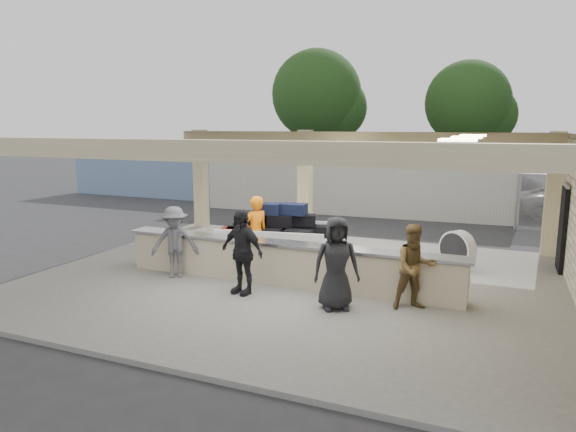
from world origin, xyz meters
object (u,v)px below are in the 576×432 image
at_px(luggage_cart, 275,231).
at_px(passenger_d, 336,263).
at_px(baggage_counter, 284,263).
at_px(passenger_c, 175,242).
at_px(passenger_b, 242,252).
at_px(passenger_a, 415,267).
at_px(car_dark, 517,191).
at_px(container_blue, 167,170).
at_px(container_white, 356,180).
at_px(drum_fan, 457,249).
at_px(baggage_handler, 256,233).

xyz_separation_m(luggage_cart, passenger_d, (2.45, -2.53, 0.04)).
distance_m(baggage_counter, luggage_cart, 1.73).
bearing_deg(passenger_c, passenger_b, -42.66).
xyz_separation_m(passenger_a, car_dark, (2.16, 16.11, -0.26)).
height_order(passenger_a, container_blue, container_blue).
relative_size(baggage_counter, passenger_d, 4.42).
height_order(passenger_a, container_white, container_white).
xyz_separation_m(passenger_a, container_white, (-4.36, 11.53, 0.44)).
xyz_separation_m(drum_fan, passenger_a, (-0.56, -3.18, 0.31)).
bearing_deg(car_dark, container_blue, 119.32).
relative_size(luggage_cart, container_white, 0.23).
bearing_deg(baggage_handler, container_white, -147.13).
distance_m(passenger_d, car_dark, 17.08).
bearing_deg(baggage_handler, baggage_counter, 86.00).
height_order(container_white, container_blue, container_white).
distance_m(baggage_handler, container_white, 10.24).
xyz_separation_m(drum_fan, passenger_b, (-4.14, -3.65, 0.38)).
distance_m(baggage_counter, baggage_handler, 1.45).
height_order(baggage_handler, car_dark, baggage_handler).
bearing_deg(passenger_a, passenger_b, 159.54).
relative_size(passenger_b, car_dark, 0.45).
bearing_deg(luggage_cart, baggage_handler, -120.73).
relative_size(baggage_handler, passenger_b, 1.02).
bearing_deg(passenger_c, drum_fan, -2.65).
bearing_deg(passenger_d, passenger_c, 143.76).
relative_size(passenger_d, car_dark, 0.45).
distance_m(drum_fan, passenger_a, 3.25).
bearing_deg(container_white, container_blue, 170.86).
relative_size(luggage_cart, passenger_b, 1.63).
xyz_separation_m(drum_fan, container_blue, (-15.59, 9.57, 0.70)).
distance_m(baggage_handler, passenger_c, 1.99).
height_order(drum_fan, container_white, container_white).
bearing_deg(passenger_a, baggage_handler, 134.65).
height_order(baggage_handler, passenger_c, baggage_handler).
xyz_separation_m(drum_fan, car_dark, (1.60, 12.93, 0.04)).
xyz_separation_m(baggage_handler, car_dark, (6.28, 14.81, -0.35)).
distance_m(luggage_cart, passenger_b, 2.42).
xyz_separation_m(passenger_b, passenger_d, (2.16, -0.12, 0.00)).
height_order(drum_fan, passenger_b, passenger_b).
height_order(passenger_c, container_blue, container_blue).
distance_m(baggage_handler, car_dark, 16.09).
relative_size(passenger_a, container_white, 0.13).
relative_size(drum_fan, passenger_b, 0.55).
distance_m(baggage_counter, passenger_a, 3.07).
bearing_deg(container_blue, car_dark, 11.48).
bearing_deg(car_dark, drum_fan, -168.78).
relative_size(passenger_c, passenger_d, 0.92).
bearing_deg(baggage_counter, passenger_d, -34.58).
height_order(luggage_cart, passenger_b, passenger_b).
distance_m(drum_fan, baggage_handler, 5.06).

